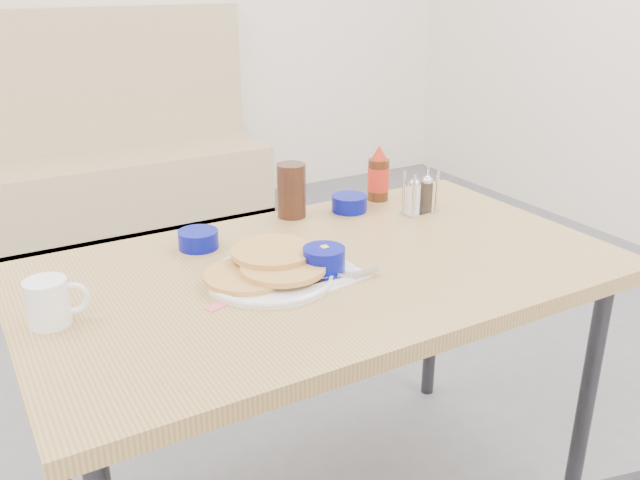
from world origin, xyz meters
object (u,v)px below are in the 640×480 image
creamer_bowl (198,240)px  condiment_caddy (420,198)px  dining_table (324,288)px  syrup_bottle (378,176)px  booth_bench (95,173)px  butter_bowl (349,203)px  coffee_mug (50,302)px  pancake_plate (269,270)px  grits_setting (324,263)px  amber_tumbler (291,190)px

creamer_bowl → condiment_caddy: condiment_caddy is taller
dining_table → syrup_bottle: (0.39, 0.34, 0.14)m
booth_bench → butter_bowl: booth_bench is taller
coffee_mug → condiment_caddy: 1.05m
dining_table → coffee_mug: bearing=177.7°
pancake_plate → condiment_caddy: condiment_caddy is taller
coffee_mug → syrup_bottle: (1.00, 0.32, 0.02)m
creamer_bowl → syrup_bottle: (0.61, 0.09, 0.05)m
creamer_bowl → coffee_mug: bearing=-149.9°
grits_setting → amber_tumbler: 0.41m
butter_bowl → amber_tumbler: (-0.17, 0.04, 0.05)m
coffee_mug → butter_bowl: 0.91m
booth_bench → grits_setting: 2.62m
booth_bench → butter_bowl: (0.26, -2.24, 0.43)m
amber_tumbler → condiment_caddy: bearing=-25.3°
booth_bench → grits_setting: bearing=-90.6°
creamer_bowl → condiment_caddy: 0.65m
pancake_plate → coffee_mug: bearing=176.4°
grits_setting → condiment_caddy: bearing=26.8°
booth_bench → dining_table: size_ratio=1.36×
booth_bench → condiment_caddy: booth_bench is taller
creamer_bowl → butter_bowl: 0.48m
booth_bench → coffee_mug: 2.62m
grits_setting → syrup_bottle: syrup_bottle is taller
dining_table → butter_bowl: 0.40m
pancake_plate → coffee_mug: (-0.46, 0.03, 0.03)m
coffee_mug → condiment_caddy: condiment_caddy is taller
booth_bench → dining_table: booth_bench is taller
grits_setting → condiment_caddy: size_ratio=1.60×
pancake_plate → butter_bowl: size_ratio=2.98×
creamer_bowl → syrup_bottle: size_ratio=0.60×
coffee_mug → syrup_bottle: bearing=17.5°
syrup_bottle → condiment_caddy: bearing=-76.8°
pancake_plate → dining_table: bearing=2.0°
grits_setting → coffee_mug: bearing=173.1°
creamer_bowl → grits_setting: bearing=-57.1°
pancake_plate → amber_tumbler: 0.42m
coffee_mug → amber_tumbler: amber_tumbler is taller
booth_bench → grits_setting: (-0.03, -2.58, 0.44)m
butter_bowl → dining_table: bearing=-131.1°
dining_table → condiment_caddy: (0.43, 0.18, 0.11)m
creamer_bowl → amber_tumbler: bearing=16.0°
condiment_caddy → pancake_plate: bearing=-165.4°
booth_bench → dining_table: (0.00, -2.53, 0.35)m
butter_bowl → syrup_bottle: (0.13, 0.04, 0.05)m
booth_bench → condiment_caddy: 2.43m
pancake_plate → amber_tumbler: size_ratio=2.00×
booth_bench → pancake_plate: booth_bench is taller
pancake_plate → grits_setting: bearing=-19.0°
condiment_caddy → syrup_bottle: (-0.04, 0.16, 0.03)m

